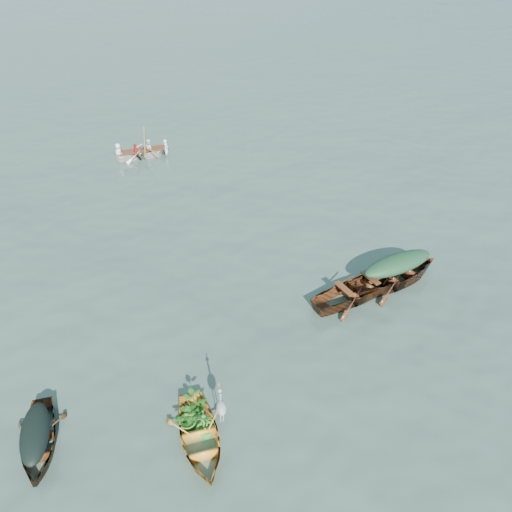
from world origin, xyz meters
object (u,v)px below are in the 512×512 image
Objects in this scene: dark_covered_boat at (40,446)px; open_wooden_boat at (355,298)px; rowed_boat at (144,157)px; green_tarp_boat at (394,284)px; yellow_dinghy at (200,444)px; heron at (222,412)px.

open_wooden_boat is (8.77, 3.59, 0.00)m from dark_covered_boat.
open_wooden_boat reaches higher than rowed_boat.
green_tarp_boat reaches higher than rowed_boat.
open_wooden_boat is at bearing -161.12° from rowed_boat.
green_tarp_boat is 1.29× the size of rowed_boat.
open_wooden_boat is at bearing 33.18° from yellow_dinghy.
heron is at bearing 5.19° from yellow_dinghy.
yellow_dinghy is at bearing -174.81° from heron.
green_tarp_boat is 5.04× the size of heron.
green_tarp_boat is at bearing -92.00° from open_wooden_boat.
dark_covered_boat is 0.71× the size of open_wooden_boat.
yellow_dinghy reaches higher than rowed_boat.
green_tarp_boat is (6.68, 4.65, 0.00)m from yellow_dinghy.
green_tarp_boat is at bearing -154.84° from rowed_boat.
open_wooden_boat reaches higher than dark_covered_boat.
green_tarp_boat is 1.09× the size of open_wooden_boat.
heron reaches higher than yellow_dinghy.
dark_covered_boat is at bearing 167.44° from heron.
green_tarp_boat is 7.69m from heron.
yellow_dinghy is 0.66× the size of green_tarp_boat.
heron reaches higher than green_tarp_boat.
rowed_boat is (-6.39, 11.80, 0.00)m from open_wooden_boat.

